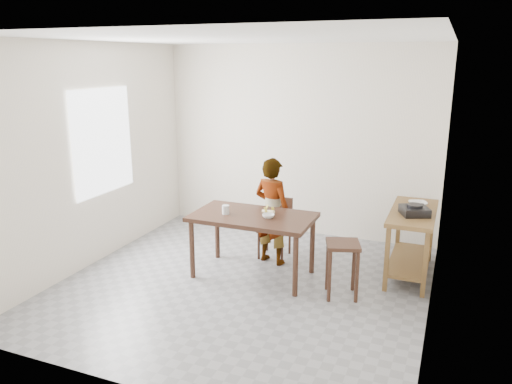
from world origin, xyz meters
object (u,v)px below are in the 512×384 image
at_px(child, 272,211).
at_px(dining_chair, 275,229).
at_px(stool, 342,269).
at_px(prep_counter, 411,243).
at_px(dining_table, 253,245).

relative_size(child, dining_chair, 1.76).
bearing_deg(dining_chair, child, -80.91).
bearing_deg(stool, child, 149.76).
xyz_separation_m(prep_counter, child, (-1.65, -0.24, 0.27)).
bearing_deg(stool, dining_chair, 143.62).
bearing_deg(prep_counter, dining_chair, -177.95).
distance_m(dining_table, prep_counter, 1.86).
bearing_deg(stool, dining_table, 172.87).
bearing_deg(dining_table, dining_chair, 86.51).
bearing_deg(dining_chair, stool, -37.13).
distance_m(dining_table, child, 0.55).
bearing_deg(prep_counter, dining_table, -157.85).
xyz_separation_m(dining_table, prep_counter, (1.72, 0.70, 0.03)).
distance_m(dining_table, dining_chair, 0.64).
bearing_deg(child, dining_chair, -65.93).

